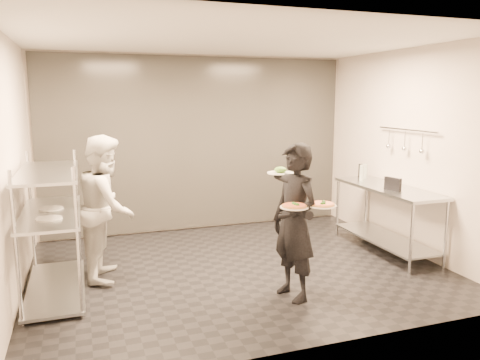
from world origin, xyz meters
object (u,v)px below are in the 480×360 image
object	(u,v)px
pizza_plate_far	(322,204)
bottle_green	(362,173)
pass_rack	(52,225)
salad_plate	(280,171)
prep_counter	(386,207)
bottle_clear	(365,171)
bottle_dark	(360,171)
waiter	(295,222)
pos_monitor	(393,184)
pizza_plate_near	(294,206)
chef	(107,207)

from	to	relation	value
pizza_plate_far	bottle_green	bearing A→B (deg)	47.26
pass_rack	salad_plate	distance (m)	2.56
pass_rack	prep_counter	xyz separation A→B (m)	(4.33, 0.00, -0.14)
bottle_clear	bottle_dark	distance (m)	0.12
prep_counter	bottle_dark	xyz separation A→B (m)	(0.08, 0.80, 0.40)
pass_rack	waiter	xyz separation A→B (m)	(2.44, -1.00, 0.07)
salad_plate	pos_monitor	distance (m)	1.88
salad_plate	bottle_green	world-z (taller)	salad_plate
pos_monitor	pizza_plate_near	bearing A→B (deg)	-167.06
salad_plate	pos_monitor	world-z (taller)	salad_plate
bottle_dark	bottle_green	bearing A→B (deg)	-119.32
pizza_plate_far	salad_plate	bearing A→B (deg)	111.26
prep_counter	pos_monitor	xyz separation A→B (m)	(-0.12, -0.26, 0.38)
waiter	pizza_plate_far	world-z (taller)	waiter
pass_rack	pizza_plate_far	bearing A→B (deg)	-25.29
bottle_dark	salad_plate	bearing A→B (deg)	-143.46
chef	salad_plate	distance (m)	2.11
pass_rack	pizza_plate_near	size ratio (longest dim) A/B	5.62
chef	bottle_green	xyz separation A→B (m)	(3.66, 0.24, 0.18)
pizza_plate_near	pass_rack	bearing A→B (deg)	152.61
bottle_green	bottle_clear	world-z (taller)	bottle_green
waiter	prep_counter	bearing A→B (deg)	103.93
waiter	pizza_plate_far	bearing A→B (deg)	22.76
pass_rack	bottle_dark	xyz separation A→B (m)	(4.41, 0.80, 0.25)
prep_counter	bottle_dark	bearing A→B (deg)	84.23
bottle_green	bottle_dark	distance (m)	0.31
pizza_plate_near	bottle_green	distance (m)	2.60
pizza_plate_near	bottle_clear	size ratio (longest dim) A/B	1.29
pass_rack	bottle_green	xyz separation A→B (m)	(4.26, 0.53, 0.27)
prep_counter	waiter	xyz separation A→B (m)	(-1.89, -1.00, 0.21)
pass_rack	pos_monitor	world-z (taller)	pass_rack
pizza_plate_far	bottle_dark	size ratio (longest dim) A/B	1.43
waiter	chef	size ratio (longest dim) A/B	0.98
chef	waiter	bearing A→B (deg)	-114.67
salad_plate	bottle_dark	xyz separation A→B (m)	(2.01, 1.49, -0.31)
waiter	bottle_dark	xyz separation A→B (m)	(1.97, 1.80, 0.19)
salad_plate	bottle_clear	size ratio (longest dim) A/B	1.31
bottle_clear	bottle_green	bearing A→B (deg)	-136.75
chef	prep_counter	bearing A→B (deg)	-84.15
prep_counter	bottle_green	size ratio (longest dim) A/B	7.66
prep_counter	pizza_plate_near	bearing A→B (deg)	-148.83
prep_counter	pizza_plate_far	xyz separation A→B (m)	(-1.71, -1.24, 0.44)
pizza_plate_near	bottle_clear	xyz separation A→B (m)	(2.09, 1.89, -0.04)
chef	pizza_plate_far	world-z (taller)	chef
pizza_plate_far	bottle_dark	world-z (taller)	bottle_dark
pass_rack	pos_monitor	bearing A→B (deg)	-3.55
pass_rack	chef	distance (m)	0.67
pass_rack	pos_monitor	distance (m)	4.22
waiter	pos_monitor	size ratio (longest dim) A/B	6.78
waiter	bottle_clear	distance (m)	2.60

